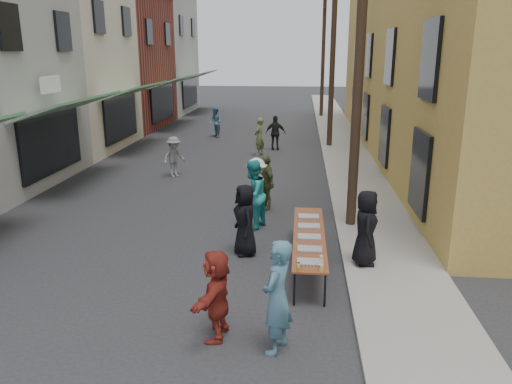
% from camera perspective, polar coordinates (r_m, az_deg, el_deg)
% --- Properties ---
extents(ground, '(120.00, 120.00, 0.00)m').
position_cam_1_polar(ground, '(11.65, -9.64, -8.29)').
color(ground, '#28282B').
rests_on(ground, ground).
extents(sidewalk, '(2.20, 60.00, 0.10)m').
position_cam_1_polar(sidewalk, '(25.77, 9.90, 5.17)').
color(sidewalk, gray).
rests_on(sidewalk, ground).
extents(storefront_row, '(8.00, 37.00, 9.00)m').
position_cam_1_polar(storefront_row, '(28.32, -22.47, 13.48)').
color(storefront_row, maroon).
rests_on(storefront_row, ground).
extents(building_ochre, '(10.00, 28.00, 10.00)m').
position_cam_1_polar(building_ochre, '(25.61, 24.86, 15.07)').
color(building_ochre, gold).
rests_on(building_ochre, ground).
extents(utility_pole_near, '(0.26, 0.26, 9.00)m').
position_cam_1_polar(utility_pole_near, '(13.33, 11.74, 14.59)').
color(utility_pole_near, '#2D2116').
rests_on(utility_pole_near, ground).
extents(utility_pole_mid, '(0.26, 0.26, 9.00)m').
position_cam_1_polar(utility_pole_mid, '(25.29, 8.76, 15.17)').
color(utility_pole_mid, '#2D2116').
rests_on(utility_pole_mid, ground).
extents(utility_pole_far, '(0.26, 0.26, 9.00)m').
position_cam_1_polar(utility_pole_far, '(37.28, 7.69, 15.37)').
color(utility_pole_far, '#2D2116').
rests_on(utility_pole_far, ground).
extents(serving_table, '(0.70, 4.00, 0.75)m').
position_cam_1_polar(serving_table, '(11.28, 6.09, -5.05)').
color(serving_table, brown).
rests_on(serving_table, ground).
extents(catering_tray_sausage, '(0.50, 0.33, 0.08)m').
position_cam_1_polar(catering_tray_sausage, '(9.72, 6.21, -8.08)').
color(catering_tray_sausage, maroon).
rests_on(catering_tray_sausage, serving_table).
extents(catering_tray_foil_b, '(0.50, 0.33, 0.08)m').
position_cam_1_polar(catering_tray_foil_b, '(10.32, 6.16, -6.62)').
color(catering_tray_foil_b, '#B2B2B7').
rests_on(catering_tray_foil_b, serving_table).
extents(catering_tray_buns, '(0.50, 0.33, 0.08)m').
position_cam_1_polar(catering_tray_buns, '(10.97, 6.12, -5.23)').
color(catering_tray_buns, tan).
rests_on(catering_tray_buns, serving_table).
extents(catering_tray_foil_d, '(0.50, 0.33, 0.08)m').
position_cam_1_polar(catering_tray_foil_d, '(11.63, 6.08, -3.99)').
color(catering_tray_foil_d, '#B2B2B7').
rests_on(catering_tray_foil_d, serving_table).
extents(catering_tray_buns_end, '(0.50, 0.33, 0.08)m').
position_cam_1_polar(catering_tray_buns_end, '(12.29, 6.04, -2.89)').
color(catering_tray_buns_end, tan).
rests_on(catering_tray_buns_end, serving_table).
extents(condiment_jar_a, '(0.07, 0.07, 0.08)m').
position_cam_1_polar(condiment_jar_a, '(9.45, 4.88, -8.79)').
color(condiment_jar_a, '#A57F26').
rests_on(condiment_jar_a, serving_table).
extents(condiment_jar_b, '(0.07, 0.07, 0.08)m').
position_cam_1_polar(condiment_jar_b, '(9.54, 4.89, -8.54)').
color(condiment_jar_b, '#A57F26').
rests_on(condiment_jar_b, serving_table).
extents(condiment_jar_c, '(0.07, 0.07, 0.08)m').
position_cam_1_polar(condiment_jar_c, '(9.63, 4.89, -8.29)').
color(condiment_jar_c, '#A57F26').
rests_on(condiment_jar_c, serving_table).
extents(cup_stack, '(0.08, 0.08, 0.12)m').
position_cam_1_polar(cup_stack, '(9.49, 7.45, -8.60)').
color(cup_stack, tan).
rests_on(cup_stack, serving_table).
extents(guest_front_a, '(0.84, 0.99, 1.73)m').
position_cam_1_polar(guest_front_a, '(11.81, -1.26, -3.20)').
color(guest_front_a, black).
rests_on(guest_front_a, ground).
extents(guest_front_b, '(0.67, 0.81, 1.92)m').
position_cam_1_polar(guest_front_b, '(8.07, 2.43, -11.91)').
color(guest_front_b, teal).
rests_on(guest_front_b, ground).
extents(guest_front_c, '(1.04, 1.14, 1.91)m').
position_cam_1_polar(guest_front_c, '(13.51, -0.40, -0.33)').
color(guest_front_c, teal).
rests_on(guest_front_c, ground).
extents(guest_front_d, '(0.85, 1.21, 1.71)m').
position_cam_1_polar(guest_front_d, '(14.73, 0.07, 0.64)').
color(guest_front_d, white).
rests_on(guest_front_d, ground).
extents(guest_front_e, '(0.83, 1.08, 1.70)m').
position_cam_1_polar(guest_front_e, '(15.23, 1.14, 1.13)').
color(guest_front_e, brown).
rests_on(guest_front_e, ground).
extents(guest_queue_back, '(0.63, 1.51, 1.58)m').
position_cam_1_polar(guest_queue_back, '(8.53, -4.54, -11.60)').
color(guest_queue_back, maroon).
rests_on(guest_queue_back, ground).
extents(server, '(0.56, 0.85, 1.70)m').
position_cam_1_polar(server, '(11.30, 12.44, -4.01)').
color(server, black).
rests_on(server, sidewalk).
extents(passerby_left, '(1.08, 1.15, 1.56)m').
position_cam_1_polar(passerby_left, '(19.52, -9.35, 3.99)').
color(passerby_left, slate).
rests_on(passerby_left, ground).
extents(passerby_mid, '(1.01, 0.45, 1.69)m').
position_cam_1_polar(passerby_mid, '(24.55, 2.25, 6.75)').
color(passerby_mid, black).
rests_on(passerby_mid, ground).
extents(passerby_right, '(0.62, 0.75, 1.77)m').
position_cam_1_polar(passerby_right, '(23.22, 0.39, 6.33)').
color(passerby_right, '#606C3E').
rests_on(passerby_right, ground).
extents(passerby_far, '(0.99, 1.04, 1.70)m').
position_cam_1_polar(passerby_far, '(28.30, -4.66, 7.93)').
color(passerby_far, '#537DA2').
rests_on(passerby_far, ground).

